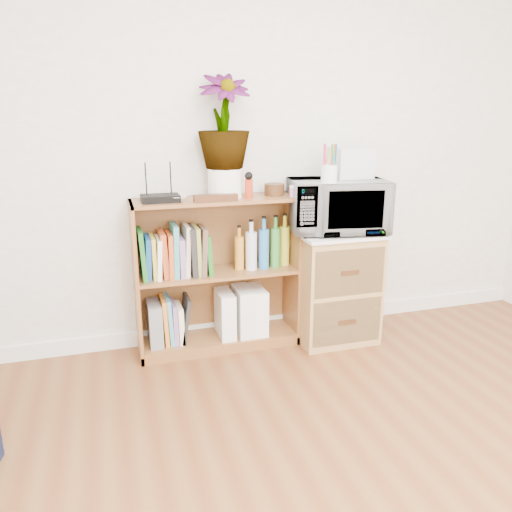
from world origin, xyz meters
name	(u,v)px	position (x,y,z in m)	size (l,w,h in m)	color
skirting_board	(264,323)	(0.00, 2.24, 0.05)	(4.00, 0.02, 0.10)	white
bookshelf	(217,275)	(-0.35, 2.10, 0.47)	(1.00, 0.30, 0.95)	brown
wicker_unit	(333,286)	(0.40, 2.02, 0.35)	(0.50, 0.45, 0.70)	#9E7542
microwave	(337,206)	(0.40, 2.02, 0.88)	(0.58, 0.40, 0.32)	white
pen_cup	(329,174)	(0.29, 1.91, 1.09)	(0.09, 0.09, 0.10)	white
small_appliance	(351,163)	(0.52, 2.09, 1.14)	(0.24, 0.20, 0.19)	silver
router	(160,198)	(-0.68, 2.08, 0.97)	(0.22, 0.15, 0.04)	black
white_bowl	(175,199)	(-0.59, 2.07, 0.97)	(0.13, 0.13, 0.03)	white
plant_pot	(225,183)	(-0.29, 2.12, 1.04)	(0.20, 0.20, 0.17)	white
potted_plant	(224,121)	(-0.29, 2.12, 1.39)	(0.30, 0.30, 0.54)	#357F32
trinket_box	(216,198)	(-0.37, 2.00, 0.97)	(0.25, 0.06, 0.04)	#391C0F
kokeshi_doll	(249,189)	(-0.16, 2.06, 1.00)	(0.05, 0.05, 0.11)	#B02E15
wooden_bowl	(274,190)	(0.02, 2.11, 0.99)	(0.12, 0.12, 0.07)	#38230F
paint_jars	(297,192)	(0.13, 2.01, 0.98)	(0.12, 0.04, 0.06)	pink
file_box	(155,323)	(-0.75, 2.10, 0.20)	(0.08, 0.21, 0.26)	slate
magazine_holder_left	(225,314)	(-0.31, 2.09, 0.22)	(0.09, 0.23, 0.29)	white
magazine_holder_mid	(243,311)	(-0.19, 2.09, 0.22)	(0.10, 0.24, 0.30)	white
magazine_holder_right	(256,310)	(-0.10, 2.09, 0.22)	(0.09, 0.24, 0.30)	white
cookbooks	(175,253)	(-0.60, 2.10, 0.64)	(0.42, 0.20, 0.31)	#1C6B24
liquor_bottles	(268,244)	(-0.02, 2.10, 0.65)	(0.44, 0.07, 0.32)	orange
lower_books	(174,320)	(-0.63, 2.10, 0.20)	(0.17, 0.19, 0.29)	orange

